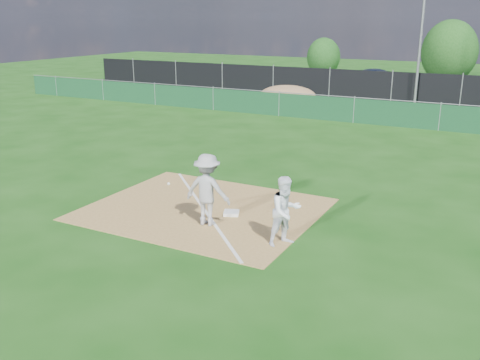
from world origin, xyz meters
name	(u,v)px	position (x,y,z in m)	size (l,w,h in m)	color
ground	(318,143)	(0.00, 10.00, 0.00)	(90.00, 90.00, 0.00)	#14450E
infield_dirt	(204,209)	(0.00, 1.00, 0.01)	(6.00, 5.00, 0.02)	olive
foul_line	(204,209)	(0.00, 1.00, 0.03)	(0.08, 7.00, 0.01)	white
green_fence	(354,111)	(0.00, 15.00, 0.60)	(44.00, 0.05, 1.20)	#103A1E
dirt_mound	(288,95)	(-5.00, 18.50, 0.58)	(3.38, 2.60, 1.17)	olive
black_fence	(392,86)	(0.00, 23.00, 0.90)	(46.00, 0.04, 1.80)	black
parking_lot	(407,91)	(0.00, 28.00, 0.01)	(46.00, 9.00, 0.01)	black
light_pole	(421,35)	(1.50, 22.70, 4.00)	(0.16, 0.16, 8.00)	slate
first_base	(231,213)	(0.87, 0.98, 0.06)	(0.39, 0.39, 0.08)	white
play_at_first	(207,190)	(0.68, 0.11, 0.93)	(1.92, 0.77, 1.81)	#AFAFB2
runner	(286,211)	(2.86, -0.09, 0.81)	(0.79, 0.62, 1.63)	white
car_left	(335,79)	(-4.86, 26.73, 0.77)	(1.79, 4.45, 1.52)	#B5B9BD
car_mid	(378,81)	(-1.71, 26.62, 0.77)	(1.60, 4.60, 1.52)	black
tree_left	(323,57)	(-8.23, 33.73, 1.71)	(2.81, 2.81, 3.33)	#382316
tree_mid	(449,52)	(1.88, 33.00, 2.49)	(4.08, 4.08, 4.84)	#382316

